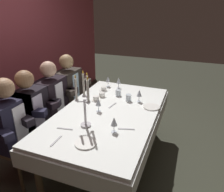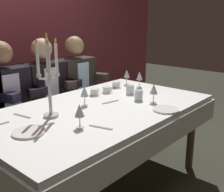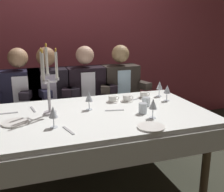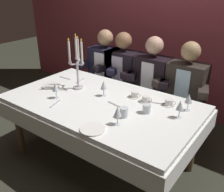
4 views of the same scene
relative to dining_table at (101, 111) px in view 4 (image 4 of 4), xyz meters
The scene contains 25 objects.
ground_plane 0.62m from the dining_table, ahead, with size 12.00×12.00×0.00m, color #323328.
back_wall 1.81m from the dining_table, 90.00° to the left, with size 6.00×0.12×2.70m, color #9E3F4B.
dining_table is the anchor object (origin of this frame).
candelabra 0.56m from the dining_table, 165.81° to the left, with size 0.15×0.17×0.60m.
dinner_plate_0 0.69m from the dining_table, behind, with size 0.20×0.20×0.01m, color white.
dinner_plate_1 0.55m from the dining_table, 58.39° to the right, with size 0.21×0.21×0.01m, color white.
wine_glass_0 0.80m from the dining_table, 10.67° to the left, with size 0.07×0.07×0.16m.
wine_glass_1 0.26m from the dining_table, 114.29° to the left, with size 0.07×0.07×0.16m.
wine_glass_2 0.53m from the dining_table, 34.48° to the right, with size 0.07×0.07×0.16m.
wine_glass_3 0.86m from the dining_table, 22.54° to the left, with size 0.07×0.07×0.16m.
wine_glass_4 0.51m from the dining_table, 151.67° to the right, with size 0.07×0.07×0.16m.
water_tumbler_0 0.51m from the dining_table, ahead, with size 0.08×0.08×0.08m, color silver.
water_tumbler_1 0.42m from the dining_table, 20.14° to the right, with size 0.07×0.07×0.09m, color silver.
coffee_cup_0 0.67m from the dining_table, 28.22° to the left, with size 0.13×0.12×0.06m.
coffee_cup_1 0.46m from the dining_table, 33.95° to the left, with size 0.13×0.12×0.06m.
coffee_cup_2 0.38m from the dining_table, 50.41° to the left, with size 0.13×0.12×0.06m.
spoon_0 0.20m from the dining_table, ahead, with size 0.17×0.02×0.01m, color #B7B7BC.
spoon_1 0.61m from the dining_table, 152.81° to the left, with size 0.17×0.02×0.01m, color #B7B7BC.
spoon_2 0.46m from the dining_table, 134.39° to the right, with size 0.17×0.02×0.01m, color #B7B7BC.
fork_3 0.56m from the dining_table, 30.68° to the left, with size 0.17×0.02×0.01m, color #B7B7BC.
spoon_4 0.78m from the dining_table, 162.69° to the left, with size 0.17×0.02×0.01m, color #B7B7BC.
seated_diner_0 1.09m from the dining_table, 125.14° to the left, with size 0.63×0.48×1.24m.
seated_diner_1 0.95m from the dining_table, 110.65° to the left, with size 0.63×0.48×1.24m.
seated_diner_2 0.90m from the dining_table, 83.67° to the left, with size 0.63×0.48×1.24m.
seated_diner_3 1.04m from the dining_table, 59.13° to the left, with size 0.63×0.48×1.24m.
Camera 4 is at (1.42, -1.74, 1.83)m, focal length 40.58 mm.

